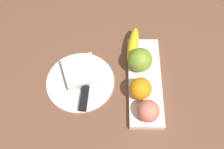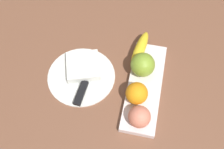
{
  "view_description": "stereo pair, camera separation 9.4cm",
  "coord_description": "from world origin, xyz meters",
  "px_view_note": "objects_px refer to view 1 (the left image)",
  "views": [
    {
      "loc": [
        -0.47,
        0.11,
        0.86
      ],
      "look_at": [
        0.01,
        0.11,
        0.05
      ],
      "focal_mm": 46.01,
      "sensor_mm": 36.0,
      "label": 1
    },
    {
      "loc": [
        -0.46,
        0.01,
        0.86
      ],
      "look_at": [
        0.01,
        0.11,
        0.05
      ],
      "focal_mm": 46.01,
      "sensor_mm": 36.0,
      "label": 2
    }
  ],
  "objects_px": {
    "peach": "(148,111)",
    "dinner_plate": "(80,81)",
    "orange_near_apple": "(140,89)",
    "knife": "(85,94)",
    "fruit_tray": "(144,81)",
    "folded_napkin": "(80,71)",
    "banana": "(133,46)",
    "apple": "(140,60)"
  },
  "relations": [
    {
      "from": "orange_near_apple",
      "to": "knife",
      "type": "bearing_deg",
      "value": 89.69
    },
    {
      "from": "orange_near_apple",
      "to": "apple",
      "type": "bearing_deg",
      "value": -1.24
    },
    {
      "from": "orange_near_apple",
      "to": "dinner_plate",
      "type": "distance_m",
      "value": 0.21
    },
    {
      "from": "apple",
      "to": "knife",
      "type": "bearing_deg",
      "value": 119.93
    },
    {
      "from": "dinner_plate",
      "to": "knife",
      "type": "xyz_separation_m",
      "value": [
        -0.05,
        -0.02,
        0.01
      ]
    },
    {
      "from": "knife",
      "to": "banana",
      "type": "bearing_deg",
      "value": -37.9
    },
    {
      "from": "fruit_tray",
      "to": "knife",
      "type": "distance_m",
      "value": 0.2
    },
    {
      "from": "dinner_plate",
      "to": "folded_napkin",
      "type": "height_order",
      "value": "folded_napkin"
    },
    {
      "from": "fruit_tray",
      "to": "orange_near_apple",
      "type": "bearing_deg",
      "value": 161.73
    },
    {
      "from": "banana",
      "to": "folded_napkin",
      "type": "relative_size",
      "value": 1.43
    },
    {
      "from": "dinner_plate",
      "to": "knife",
      "type": "relative_size",
      "value": 1.29
    },
    {
      "from": "knife",
      "to": "folded_napkin",
      "type": "bearing_deg",
      "value": 17.4
    },
    {
      "from": "peach",
      "to": "folded_napkin",
      "type": "bearing_deg",
      "value": 54.03
    },
    {
      "from": "fruit_tray",
      "to": "orange_near_apple",
      "type": "relative_size",
      "value": 4.75
    },
    {
      "from": "banana",
      "to": "knife",
      "type": "height_order",
      "value": "banana"
    },
    {
      "from": "peach",
      "to": "dinner_plate",
      "type": "relative_size",
      "value": 0.29
    },
    {
      "from": "apple",
      "to": "orange_near_apple",
      "type": "relative_size",
      "value": 1.15
    },
    {
      "from": "knife",
      "to": "fruit_tray",
      "type": "bearing_deg",
      "value": -70.84
    },
    {
      "from": "orange_near_apple",
      "to": "fruit_tray",
      "type": "bearing_deg",
      "value": -18.27
    },
    {
      "from": "folded_napkin",
      "to": "orange_near_apple",
      "type": "bearing_deg",
      "value": -112.78
    },
    {
      "from": "dinner_plate",
      "to": "knife",
      "type": "distance_m",
      "value": 0.06
    },
    {
      "from": "peach",
      "to": "folded_napkin",
      "type": "xyz_separation_m",
      "value": [
        0.16,
        0.22,
        -0.03
      ]
    },
    {
      "from": "apple",
      "to": "banana",
      "type": "relative_size",
      "value": 0.5
    },
    {
      "from": "banana",
      "to": "dinner_plate",
      "type": "bearing_deg",
      "value": 133.98
    },
    {
      "from": "peach",
      "to": "dinner_plate",
      "type": "bearing_deg",
      "value": 59.35
    },
    {
      "from": "banana",
      "to": "orange_near_apple",
      "type": "xyz_separation_m",
      "value": [
        -0.18,
        -0.02,
        0.02
      ]
    },
    {
      "from": "fruit_tray",
      "to": "peach",
      "type": "height_order",
      "value": "peach"
    },
    {
      "from": "banana",
      "to": "knife",
      "type": "bearing_deg",
      "value": 147.13
    },
    {
      "from": "orange_near_apple",
      "to": "folded_napkin",
      "type": "relative_size",
      "value": 0.63
    },
    {
      "from": "knife",
      "to": "dinner_plate",
      "type": "bearing_deg",
      "value": 24.22
    },
    {
      "from": "peach",
      "to": "knife",
      "type": "height_order",
      "value": "peach"
    },
    {
      "from": "banana",
      "to": "folded_napkin",
      "type": "bearing_deg",
      "value": 127.31
    },
    {
      "from": "folded_napkin",
      "to": "knife",
      "type": "bearing_deg",
      "value": -166.61
    },
    {
      "from": "folded_napkin",
      "to": "knife",
      "type": "height_order",
      "value": "folded_napkin"
    },
    {
      "from": "banana",
      "to": "knife",
      "type": "relative_size",
      "value": 0.89
    },
    {
      "from": "dinner_plate",
      "to": "folded_napkin",
      "type": "relative_size",
      "value": 2.06
    },
    {
      "from": "peach",
      "to": "orange_near_apple",
      "type": "bearing_deg",
      "value": 14.86
    },
    {
      "from": "apple",
      "to": "folded_napkin",
      "type": "relative_size",
      "value": 0.72
    },
    {
      "from": "apple",
      "to": "dinner_plate",
      "type": "bearing_deg",
      "value": 104.26
    },
    {
      "from": "fruit_tray",
      "to": "dinner_plate",
      "type": "relative_size",
      "value": 1.45
    },
    {
      "from": "orange_near_apple",
      "to": "peach",
      "type": "height_order",
      "value": "orange_near_apple"
    },
    {
      "from": "orange_near_apple",
      "to": "dinner_plate",
      "type": "relative_size",
      "value": 0.3
    }
  ]
}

